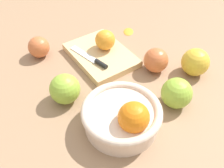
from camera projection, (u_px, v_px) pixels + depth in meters
name	position (u px, v px, depth m)	size (l,w,h in m)	color
ground_plane	(120.00, 73.00, 0.77)	(2.40, 2.40, 0.00)	#997556
bowl	(123.00, 116.00, 0.60)	(0.19, 0.19, 0.11)	beige
cutting_board	(101.00, 55.00, 0.82)	(0.22, 0.16, 0.02)	#DBB77F
orange_on_board	(105.00, 40.00, 0.80)	(0.06, 0.06, 0.06)	orange
knife	(94.00, 60.00, 0.78)	(0.15, 0.06, 0.01)	silver
apple_front_left	(156.00, 60.00, 0.76)	(0.07, 0.07, 0.07)	#CC6638
apple_front_left_2	(195.00, 62.00, 0.74)	(0.08, 0.08, 0.08)	gold
apple_front_left_3	(177.00, 93.00, 0.66)	(0.08, 0.08, 0.08)	#8EB738
apple_back_right	(39.00, 47.00, 0.81)	(0.07, 0.07, 0.07)	#CC6638
apple_back_center	(65.00, 89.00, 0.67)	(0.08, 0.08, 0.08)	#8EB738
citrus_peel	(128.00, 31.00, 0.93)	(0.05, 0.04, 0.01)	orange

